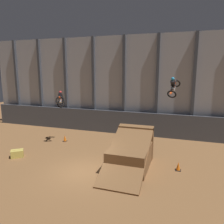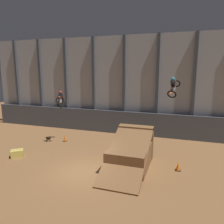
% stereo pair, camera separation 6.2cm
% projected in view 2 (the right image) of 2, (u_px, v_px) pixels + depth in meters
% --- Properties ---
extents(ground_plane, '(60.00, 60.00, 0.00)m').
position_uv_depth(ground_plane, '(83.00, 172.00, 14.27)').
color(ground_plane, brown).
extents(arena_back_wall, '(32.00, 0.40, 10.00)m').
position_uv_depth(arena_back_wall, '(124.00, 85.00, 22.58)').
color(arena_back_wall, '#A3A8B2').
rests_on(arena_back_wall, ground_plane).
extents(lower_barrier, '(31.36, 0.20, 2.38)m').
position_uv_depth(lower_barrier, '(122.00, 123.00, 22.61)').
color(lower_barrier, '#474C56').
rests_on(lower_barrier, ground_plane).
extents(dirt_ramp, '(2.61, 5.45, 2.60)m').
position_uv_depth(dirt_ramp, '(131.00, 153.00, 15.13)').
color(dirt_ramp, brown).
rests_on(dirt_ramp, ground_plane).
extents(rider_bike_left_air, '(1.42, 1.82, 1.65)m').
position_uv_depth(rider_bike_left_air, '(61.00, 100.00, 19.66)').
color(rider_bike_left_air, black).
extents(rider_bike_right_air, '(1.04, 1.86, 1.70)m').
position_uv_depth(rider_bike_right_air, '(174.00, 86.00, 17.18)').
color(rider_bike_right_air, black).
extents(traffic_cone_near_ramp, '(0.36, 0.36, 0.58)m').
position_uv_depth(traffic_cone_near_ramp, '(178.00, 166.00, 14.42)').
color(traffic_cone_near_ramp, black).
rests_on(traffic_cone_near_ramp, ground_plane).
extents(traffic_cone_arena_edge, '(0.36, 0.36, 0.58)m').
position_uv_depth(traffic_cone_arena_edge, '(65.00, 138.00, 20.37)').
color(traffic_cone_arena_edge, black).
rests_on(traffic_cone_arena_edge, ground_plane).
extents(hay_bale_trackside, '(1.08, 1.03, 0.57)m').
position_uv_depth(hay_bale_trackside, '(17.00, 153.00, 16.67)').
color(hay_bale_trackside, '#CCB751').
rests_on(hay_bale_trackside, ground_plane).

